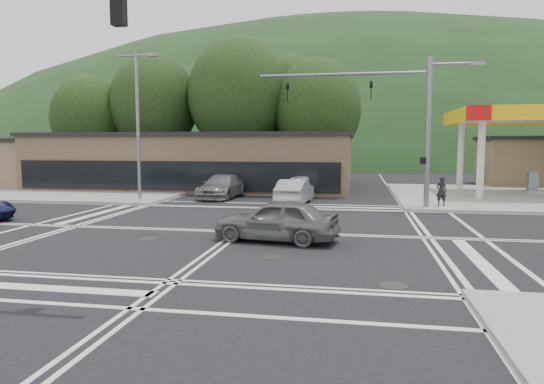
% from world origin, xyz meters
% --- Properties ---
extents(ground, '(120.00, 120.00, 0.00)m').
position_xyz_m(ground, '(0.00, 0.00, 0.00)').
color(ground, black).
rests_on(ground, ground).
extents(sidewalk_ne, '(16.00, 16.00, 0.15)m').
position_xyz_m(sidewalk_ne, '(15.00, 15.00, 0.07)').
color(sidewalk_ne, gray).
rests_on(sidewalk_ne, ground).
extents(sidewalk_nw, '(16.00, 16.00, 0.15)m').
position_xyz_m(sidewalk_nw, '(-15.00, 15.00, 0.07)').
color(sidewalk_nw, gray).
rests_on(sidewalk_nw, ground).
extents(commercial_row, '(24.00, 8.00, 4.00)m').
position_xyz_m(commercial_row, '(-8.00, 17.00, 2.00)').
color(commercial_row, brown).
rests_on(commercial_row, ground).
extents(commercial_nw, '(8.00, 7.00, 3.60)m').
position_xyz_m(commercial_nw, '(-24.00, 17.00, 1.80)').
color(commercial_nw, '#846B4F').
rests_on(commercial_nw, ground).
extents(hill_north, '(252.00, 126.00, 140.00)m').
position_xyz_m(hill_north, '(0.00, 90.00, 0.00)').
color(hill_north, '#1E3618').
rests_on(hill_north, ground).
extents(tree_n_a, '(8.00, 8.00, 11.75)m').
position_xyz_m(tree_n_a, '(-14.00, 24.00, 7.14)').
color(tree_n_a, '#382619').
rests_on(tree_n_a, ground).
extents(tree_n_b, '(9.00, 9.00, 12.98)m').
position_xyz_m(tree_n_b, '(-6.00, 24.00, 7.79)').
color(tree_n_b, '#382619').
rests_on(tree_n_b, ground).
extents(tree_n_c, '(7.60, 7.60, 10.87)m').
position_xyz_m(tree_n_c, '(1.00, 24.00, 6.49)').
color(tree_n_c, '#382619').
rests_on(tree_n_c, ground).
extents(tree_n_d, '(6.80, 6.80, 9.76)m').
position_xyz_m(tree_n_d, '(-20.00, 23.00, 5.84)').
color(tree_n_d, '#382619').
rests_on(tree_n_d, ground).
extents(tree_n_e, '(8.40, 8.40, 11.98)m').
position_xyz_m(tree_n_e, '(-2.00, 28.00, 7.14)').
color(tree_n_e, '#382619').
rests_on(tree_n_e, ground).
extents(streetlight_nw, '(2.50, 0.25, 9.00)m').
position_xyz_m(streetlight_nw, '(-8.44, 9.00, 5.05)').
color(streetlight_nw, slate).
rests_on(streetlight_nw, ground).
extents(signal_mast_ne, '(11.65, 0.30, 8.00)m').
position_xyz_m(signal_mast_ne, '(6.95, 8.20, 5.07)').
color(signal_mast_ne, slate).
rests_on(signal_mast_ne, ground).
extents(car_grey_center, '(4.66, 2.43, 1.52)m').
position_xyz_m(car_grey_center, '(1.74, -1.57, 0.76)').
color(car_grey_center, slate).
rests_on(car_grey_center, ground).
extents(car_queue_a, '(1.87, 4.51, 1.45)m').
position_xyz_m(car_queue_a, '(1.00, 9.29, 0.73)').
color(car_queue_a, '#9C9EA3').
rests_on(car_queue_a, ground).
extents(car_queue_b, '(2.53, 4.70, 1.52)m').
position_xyz_m(car_queue_b, '(1.00, 14.00, 0.76)').
color(car_queue_b, silver).
rests_on(car_queue_b, ground).
extents(car_northbound, '(2.50, 5.35, 1.51)m').
position_xyz_m(car_northbound, '(-4.00, 11.49, 0.76)').
color(car_northbound, slate).
rests_on(car_northbound, ground).
extents(pedestrian, '(0.62, 0.45, 1.57)m').
position_xyz_m(pedestrian, '(9.05, 8.77, 0.94)').
color(pedestrian, black).
rests_on(pedestrian, sidewalk_ne).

